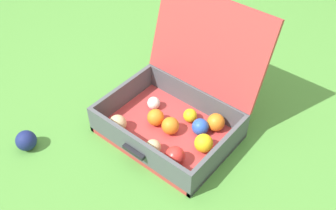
# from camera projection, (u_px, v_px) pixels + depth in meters

# --- Properties ---
(ground_plane) EXTENTS (16.00, 16.00, 0.00)m
(ground_plane) POSITION_uv_depth(u_px,v_px,m) (158.00, 123.00, 1.80)
(ground_plane) COLOR #4C8C38
(open_suitcase) EXTENTS (0.57, 0.57, 0.54)m
(open_suitcase) POSITION_uv_depth(u_px,v_px,m) (179.00, 109.00, 1.71)
(open_suitcase) COLOR #B23838
(open_suitcase) RESTS_ON ground
(stray_ball_on_grass) EXTENTS (0.09, 0.09, 0.09)m
(stray_ball_on_grass) POSITION_uv_depth(u_px,v_px,m) (26.00, 141.00, 1.67)
(stray_ball_on_grass) COLOR navy
(stray_ball_on_grass) RESTS_ON ground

